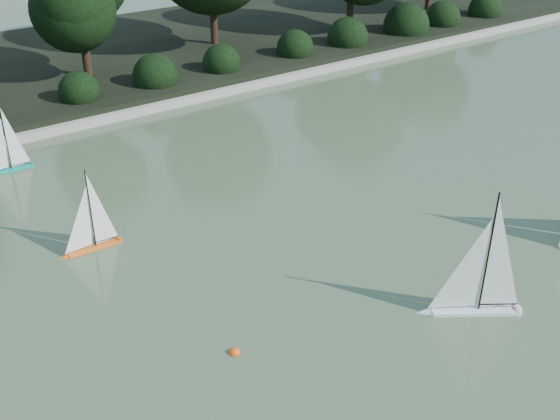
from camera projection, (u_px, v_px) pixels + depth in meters
name	position (u px, v px, depth m)	size (l,w,h in m)	color
ground	(394.00, 344.00, 8.40)	(80.00, 80.00, 0.00)	#3C5130
pond_coping	(91.00, 121.00, 14.74)	(40.00, 0.35, 0.18)	gray
far_bank	(26.00, 73.00, 17.55)	(40.00, 8.00, 0.30)	black
shrub_hedge	(72.00, 93.00, 15.21)	(29.10, 1.10, 1.10)	black
sailboat_white_a	(469.00, 293.00, 8.83)	(1.21, 0.92, 1.85)	silver
sailboat_orange	(87.00, 238.00, 10.21)	(0.98, 0.18, 1.33)	orange
sailboat_teal	(4.00, 161.00, 12.61)	(0.97, 0.20, 1.33)	#099B85
race_buoy	(235.00, 353.00, 8.25)	(0.14, 0.14, 0.14)	#FE510D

